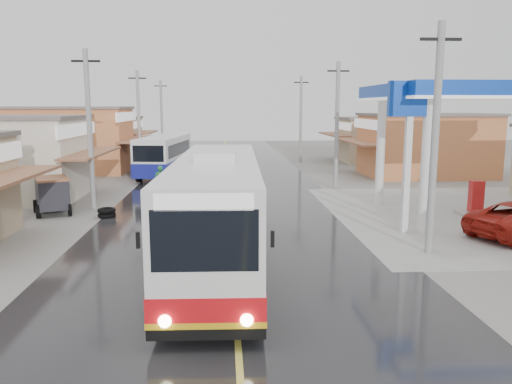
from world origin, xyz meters
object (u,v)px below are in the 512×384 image
at_px(coach_bus, 217,210).
at_px(cyclist, 161,191).
at_px(tricycle_near, 52,193).
at_px(tyre_stack, 107,213).
at_px(second_bus, 164,155).

height_order(coach_bus, cyclist, coach_bus).
distance_m(cyclist, tricycle_near, 5.55).
bearing_deg(tricycle_near, cyclist, 2.84).
height_order(coach_bus, tricycle_near, coach_bus).
height_order(cyclist, tyre_stack, cyclist).
relative_size(cyclist, tricycle_near, 0.80).
bearing_deg(tyre_stack, second_bus, 85.53).
height_order(second_bus, tyre_stack, second_bus).
relative_size(coach_bus, second_bus, 1.34).
relative_size(coach_bus, tricycle_near, 4.75).
bearing_deg(coach_bus, tricycle_near, 135.54).
xyz_separation_m(coach_bus, tricycle_near, (-8.15, 8.50, -0.81)).
distance_m(coach_bus, tyre_stack, 9.40).
distance_m(second_bus, tyre_stack, 14.35).
height_order(second_bus, cyclist, second_bus).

